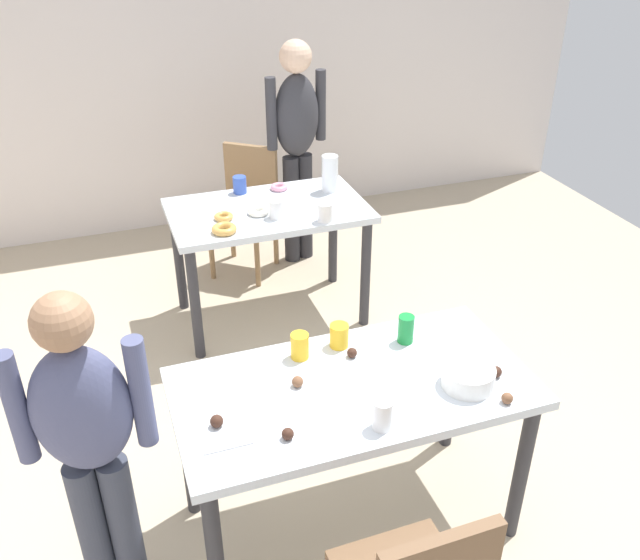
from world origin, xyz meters
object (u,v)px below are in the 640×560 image
(dining_table_near, at_px, (353,404))
(soda_can, at_px, (406,329))
(person_girl_near, at_px, (88,439))
(pitcher_far, at_px, (330,173))
(person_adult_far, at_px, (297,135))
(chair_far_table, at_px, (246,202))
(mixing_bowl, at_px, (468,377))
(dining_table_far, at_px, (269,225))

(dining_table_near, height_order, soda_can, soda_can)
(person_girl_near, distance_m, pitcher_far, 2.39)
(person_adult_far, bearing_deg, chair_far_table, -179.30)
(dining_table_near, xyz_separation_m, chair_far_table, (0.16, 2.37, -0.15))
(dining_table_near, bearing_deg, chair_far_table, 86.13)
(dining_table_near, relative_size, person_girl_near, 1.00)
(person_girl_near, bearing_deg, mixing_bowl, -4.55)
(chair_far_table, bearing_deg, pitcher_far, -54.52)
(chair_far_table, xyz_separation_m, soda_can, (0.15, -2.18, 0.31))
(dining_table_far, bearing_deg, person_girl_near, -122.43)
(dining_table_far, relative_size, mixing_bowl, 5.78)
(dining_table_far, bearing_deg, dining_table_near, -94.50)
(person_girl_near, bearing_deg, dining_table_far, 57.57)
(dining_table_near, distance_m, soda_can, 0.39)
(mixing_bowl, relative_size, pitcher_far, 0.89)
(soda_can, relative_size, pitcher_far, 0.54)
(person_girl_near, xyz_separation_m, pitcher_far, (1.52, 1.84, 0.05))
(soda_can, xyz_separation_m, pitcher_far, (0.26, 1.61, 0.05))
(dining_table_near, xyz_separation_m, dining_table_far, (0.13, 1.68, -0.01))
(dining_table_far, distance_m, pitcher_far, 0.50)
(dining_table_far, xyz_separation_m, chair_far_table, (0.03, 0.68, -0.14))
(dining_table_far, bearing_deg, soda_can, -83.35)
(dining_table_near, distance_m, pitcher_far, 1.90)
(dining_table_far, relative_size, person_adult_far, 0.74)
(mixing_bowl, bearing_deg, dining_table_far, 98.46)
(dining_table_near, height_order, chair_far_table, chair_far_table)
(chair_far_table, distance_m, person_adult_far, 0.57)
(dining_table_far, xyz_separation_m, mixing_bowl, (0.27, -1.83, 0.15))
(dining_table_near, distance_m, person_girl_near, 0.98)
(pitcher_far, bearing_deg, dining_table_near, -107.34)
(dining_table_near, relative_size, mixing_bowl, 6.83)
(pitcher_far, bearing_deg, person_adult_far, 92.82)
(dining_table_far, height_order, pitcher_far, pitcher_far)
(soda_can, bearing_deg, dining_table_far, 96.65)
(person_girl_near, bearing_deg, dining_table_near, 2.41)
(dining_table_far, distance_m, person_girl_near, 2.05)
(person_adult_far, xyz_separation_m, pitcher_far, (0.03, -0.57, -0.07))
(chair_far_table, xyz_separation_m, person_adult_far, (0.37, 0.00, 0.44))
(dining_table_far, distance_m, mixing_bowl, 1.86)
(chair_far_table, distance_m, mixing_bowl, 2.54)
(person_adult_far, distance_m, pitcher_far, 0.57)
(person_girl_near, xyz_separation_m, person_adult_far, (1.50, 2.41, 0.12))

